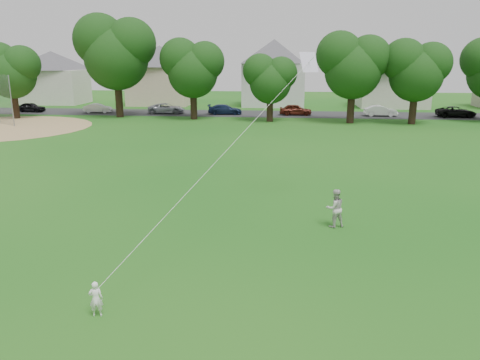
# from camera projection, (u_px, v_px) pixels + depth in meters

# --- Properties ---
(ground) EXTENTS (160.00, 160.00, 0.00)m
(ground) POSITION_uv_depth(u_px,v_px,m) (221.00, 262.00, 15.52)
(ground) COLOR #135414
(ground) RESTS_ON ground
(street) EXTENTS (90.00, 7.00, 0.01)m
(street) POSITION_uv_depth(u_px,v_px,m) (271.00, 114.00, 55.92)
(street) COLOR #2D2D30
(street) RESTS_ON ground
(toddler) EXTENTS (0.40, 0.31, 0.98)m
(toddler) POSITION_uv_depth(u_px,v_px,m) (96.00, 299.00, 12.16)
(toddler) COLOR white
(toddler) RESTS_ON ground
(older_boy) EXTENTS (0.92, 0.82, 1.56)m
(older_boy) POSITION_uv_depth(u_px,v_px,m) (335.00, 208.00, 18.53)
(older_boy) COLOR beige
(older_boy) RESTS_ON ground
(kite) EXTENTS (3.39, 5.90, 13.61)m
(kite) POSITION_uv_depth(u_px,v_px,m) (230.00, 147.00, 16.38)
(kite) COLOR white
(kite) RESTS_ON ground
(tree_row) EXTENTS (82.74, 8.79, 11.56)m
(tree_row) POSITION_uv_depth(u_px,v_px,m) (291.00, 60.00, 48.58)
(tree_row) COLOR black
(tree_row) RESTS_ON ground
(parked_cars) EXTENTS (71.18, 2.58, 1.28)m
(parked_cars) POSITION_uv_depth(u_px,v_px,m) (318.00, 110.00, 54.26)
(parked_cars) COLOR black
(parked_cars) RESTS_ON ground
(house_row) EXTENTS (76.47, 12.64, 10.55)m
(house_row) POSITION_uv_depth(u_px,v_px,m) (277.00, 70.00, 64.27)
(house_row) COLOR silver
(house_row) RESTS_ON ground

